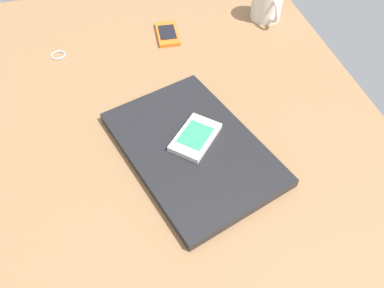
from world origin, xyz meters
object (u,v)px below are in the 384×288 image
(cell_phone_on_laptop, at_px, (195,137))
(cell_phone_on_desk, at_px, (167,34))
(coffee_mug, at_px, (267,3))
(key_ring, at_px, (58,55))
(laptop_closed, at_px, (192,148))

(cell_phone_on_laptop, xyz_separation_m, cell_phone_on_desk, (-0.36, 0.02, -0.02))
(coffee_mug, bearing_deg, cell_phone_on_desk, -86.03)
(cell_phone_on_laptop, distance_m, coffee_mug, 0.48)
(cell_phone_on_laptop, distance_m, key_ring, 0.42)
(coffee_mug, bearing_deg, cell_phone_on_laptop, -36.44)
(cell_phone_on_laptop, height_order, coffee_mug, coffee_mug)
(coffee_mug, bearing_deg, laptop_closed, -36.51)
(cell_phone_on_laptop, height_order, key_ring, cell_phone_on_laptop)
(laptop_closed, relative_size, cell_phone_on_desk, 3.15)
(cell_phone_on_laptop, xyz_separation_m, key_ring, (-0.34, -0.25, -0.02))
(cell_phone_on_desk, bearing_deg, key_ring, -85.20)
(laptop_closed, relative_size, cell_phone_on_laptop, 2.86)
(laptop_closed, xyz_separation_m, cell_phone_on_desk, (-0.38, 0.03, -0.00))
(laptop_closed, bearing_deg, key_ring, -165.22)
(cell_phone_on_desk, distance_m, key_ring, 0.27)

